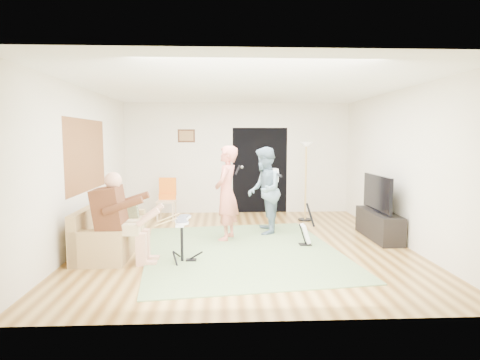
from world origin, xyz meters
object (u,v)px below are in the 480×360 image
object	(u,v)px
guitarist	(264,191)
guitar_spare	(306,233)
sofa	(107,236)
tv_cabinet	(379,225)
singer	(226,193)
television	(377,193)
drum_kit	(182,243)
dining_chair	(167,205)
torchiere_lamp	(306,167)

from	to	relation	value
guitarist	guitar_spare	world-z (taller)	guitarist
sofa	tv_cabinet	world-z (taller)	sofa
singer	television	xyz separation A→B (m)	(2.76, -0.02, -0.01)
drum_kit	dining_chair	distance (m)	3.18
guitar_spare	guitarist	bearing A→B (deg)	123.48
dining_chair	sofa	bearing A→B (deg)	-101.33
singer	dining_chair	world-z (taller)	singer
drum_kit	torchiere_lamp	xyz separation A→B (m)	(2.48, 2.95, 0.91)
drum_kit	dining_chair	xyz separation A→B (m)	(-0.64, 3.12, 0.04)
singer	television	distance (m)	2.76
guitarist	television	bearing A→B (deg)	81.18
dining_chair	tv_cabinet	xyz separation A→B (m)	(4.14, -1.86, -0.09)
tv_cabinet	television	distance (m)	0.60
singer	torchiere_lamp	size ratio (longest dim) A/B	0.97
singer	guitarist	xyz separation A→B (m)	(0.74, 0.46, -0.02)
sofa	drum_kit	distance (m)	1.44
guitarist	sofa	bearing A→B (deg)	-63.17
singer	dining_chair	distance (m)	2.32
television	singer	bearing A→B (deg)	179.49
drum_kit	singer	distance (m)	1.56
singer	torchiere_lamp	distance (m)	2.47
sofa	singer	world-z (taller)	singer
singer	dining_chair	bearing A→B (deg)	-127.01
drum_kit	guitarist	size ratio (longest dim) A/B	0.40
tv_cabinet	torchiere_lamp	bearing A→B (deg)	121.08
sofa	tv_cabinet	distance (m)	4.82
torchiere_lamp	dining_chair	world-z (taller)	torchiere_lamp
sofa	guitarist	bearing A→B (deg)	22.09
drum_kit	singer	xyz separation A→B (m)	(0.69, 1.28, 0.56)
singer	guitarist	distance (m)	0.87
drum_kit	singer	bearing A→B (deg)	61.88
sofa	torchiere_lamp	bearing A→B (deg)	31.37
drum_kit	guitarist	xyz separation A→B (m)	(1.42, 1.75, 0.55)
dining_chair	guitarist	bearing A→B (deg)	-30.33
torchiere_lamp	tv_cabinet	bearing A→B (deg)	-58.92
sofa	guitarist	xyz separation A→B (m)	(2.71, 1.10, 0.59)
guitarist	dining_chair	size ratio (longest dim) A/B	1.77
guitar_spare	drum_kit	bearing A→B (deg)	-158.31
sofa	singer	xyz separation A→B (m)	(1.97, 0.63, 0.61)
singer	drum_kit	bearing A→B (deg)	-11.01
guitar_spare	dining_chair	distance (m)	3.54
guitar_spare	torchiere_lamp	size ratio (longest dim) A/B	0.42
guitarist	television	distance (m)	2.09
sofa	drum_kit	size ratio (longest dim) A/B	2.77
tv_cabinet	guitarist	bearing A→B (deg)	166.76
guitarist	singer	bearing A→B (deg)	-53.01
dining_chair	guitar_spare	bearing A→B (deg)	-37.43
tv_cabinet	sofa	bearing A→B (deg)	-172.75
drum_kit	torchiere_lamp	bearing A→B (deg)	49.87
guitar_spare	television	size ratio (longest dim) A/B	0.62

